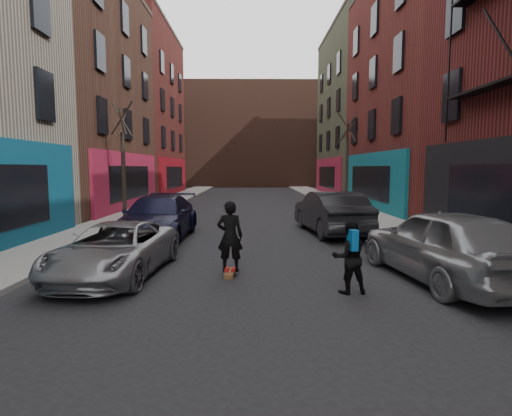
{
  "coord_description": "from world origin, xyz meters",
  "views": [
    {
      "loc": [
        0.08,
        -1.69,
        2.6
      ],
      "look_at": [
        0.19,
        8.16,
        1.6
      ],
      "focal_mm": 28.0,
      "sensor_mm": 36.0,
      "label": 1
    }
  ],
  "objects_px": {
    "tree_left_far": "(123,152)",
    "parked_left_end": "(158,218)",
    "skateboard": "(230,273)",
    "parked_left_far": "(116,250)",
    "skateboarder": "(230,236)",
    "tree_right_far": "(347,153)",
    "pedestrian": "(349,257)",
    "parked_right_far": "(444,244)",
    "parked_right_end": "(330,212)"
  },
  "relations": [
    {
      "from": "tree_left_far",
      "to": "parked_left_end",
      "type": "relative_size",
      "value": 1.19
    },
    {
      "from": "skateboarder",
      "to": "pedestrian",
      "type": "xyz_separation_m",
      "value": [
        2.54,
        -1.41,
        -0.19
      ]
    },
    {
      "from": "parked_right_far",
      "to": "parked_right_end",
      "type": "relative_size",
      "value": 0.99
    },
    {
      "from": "parked_right_far",
      "to": "parked_right_end",
      "type": "bearing_deg",
      "value": -86.9
    },
    {
      "from": "parked_right_end",
      "to": "skateboarder",
      "type": "distance_m",
      "value": 7.15
    },
    {
      "from": "parked_right_far",
      "to": "tree_right_far",
      "type": "bearing_deg",
      "value": -103.59
    },
    {
      "from": "tree_left_far",
      "to": "tree_right_far",
      "type": "xyz_separation_m",
      "value": [
        12.4,
        6.0,
        0.15
      ]
    },
    {
      "from": "parked_right_far",
      "to": "parked_left_far",
      "type": "bearing_deg",
      "value": -11.91
    },
    {
      "from": "skateboard",
      "to": "parked_left_end",
      "type": "bearing_deg",
      "value": 124.33
    },
    {
      "from": "parked_left_far",
      "to": "parked_left_end",
      "type": "distance_m",
      "value": 4.83
    },
    {
      "from": "tree_left_far",
      "to": "parked_right_end",
      "type": "relative_size",
      "value": 1.28
    },
    {
      "from": "tree_left_far",
      "to": "parked_left_end",
      "type": "distance_m",
      "value": 6.64
    },
    {
      "from": "tree_left_far",
      "to": "skateboard",
      "type": "height_order",
      "value": "tree_left_far"
    },
    {
      "from": "parked_left_end",
      "to": "skateboarder",
      "type": "xyz_separation_m",
      "value": [
        2.86,
        -4.82,
        0.16
      ]
    },
    {
      "from": "parked_left_end",
      "to": "skateboard",
      "type": "xyz_separation_m",
      "value": [
        2.86,
        -4.82,
        -0.74
      ]
    },
    {
      "from": "tree_right_far",
      "to": "pedestrian",
      "type": "relative_size",
      "value": 4.52
    },
    {
      "from": "tree_left_far",
      "to": "tree_right_far",
      "type": "relative_size",
      "value": 0.96
    },
    {
      "from": "parked_left_far",
      "to": "parked_right_far",
      "type": "bearing_deg",
      "value": -0.09
    },
    {
      "from": "tree_right_far",
      "to": "parked_left_end",
      "type": "bearing_deg",
      "value": -129.85
    },
    {
      "from": "pedestrian",
      "to": "skateboarder",
      "type": "bearing_deg",
      "value": -35.67
    },
    {
      "from": "skateboarder",
      "to": "pedestrian",
      "type": "bearing_deg",
      "value": 154.58
    },
    {
      "from": "tree_left_far",
      "to": "parked_right_far",
      "type": "bearing_deg",
      "value": -45.21
    },
    {
      "from": "tree_left_far",
      "to": "parked_left_far",
      "type": "xyz_separation_m",
      "value": [
        3.0,
        -10.21,
        -2.75
      ]
    },
    {
      "from": "tree_right_far",
      "to": "skateboarder",
      "type": "height_order",
      "value": "tree_right_far"
    },
    {
      "from": "parked_left_end",
      "to": "skateboarder",
      "type": "distance_m",
      "value": 5.61
    },
    {
      "from": "parked_right_end",
      "to": "tree_left_far",
      "type": "bearing_deg",
      "value": -30.26
    },
    {
      "from": "parked_right_far",
      "to": "pedestrian",
      "type": "height_order",
      "value": "parked_right_far"
    },
    {
      "from": "parked_left_far",
      "to": "parked_right_end",
      "type": "xyz_separation_m",
      "value": [
        6.4,
        6.15,
        0.2
      ]
    },
    {
      "from": "pedestrian",
      "to": "parked_left_end",
      "type": "bearing_deg",
      "value": -55.7
    },
    {
      "from": "parked_left_far",
      "to": "skateboarder",
      "type": "xyz_separation_m",
      "value": [
        2.76,
        -0.0,
        0.32
      ]
    },
    {
      "from": "skateboarder",
      "to": "parked_right_far",
      "type": "bearing_deg",
      "value": 177.23
    },
    {
      "from": "parked_left_end",
      "to": "skateboarder",
      "type": "height_order",
      "value": "skateboarder"
    },
    {
      "from": "parked_left_far",
      "to": "pedestrian",
      "type": "relative_size",
      "value": 3.04
    },
    {
      "from": "tree_right_far",
      "to": "parked_left_far",
      "type": "distance_m",
      "value": 18.96
    },
    {
      "from": "parked_right_end",
      "to": "parked_right_far",
      "type": "bearing_deg",
      "value": 93.92
    },
    {
      "from": "pedestrian",
      "to": "tree_left_far",
      "type": "bearing_deg",
      "value": -61.06
    },
    {
      "from": "parked_right_end",
      "to": "pedestrian",
      "type": "height_order",
      "value": "parked_right_end"
    },
    {
      "from": "parked_right_end",
      "to": "skateboard",
      "type": "height_order",
      "value": "parked_right_end"
    },
    {
      "from": "parked_right_end",
      "to": "skateboard",
      "type": "xyz_separation_m",
      "value": [
        -3.64,
        -6.15,
        -0.79
      ]
    },
    {
      "from": "skateboarder",
      "to": "tree_left_far",
      "type": "bearing_deg",
      "value": -56.9
    },
    {
      "from": "parked_right_far",
      "to": "skateboard",
      "type": "relative_size",
      "value": 6.29
    },
    {
      "from": "tree_left_far",
      "to": "skateboard",
      "type": "distance_m",
      "value": 12.18
    },
    {
      "from": "tree_right_far",
      "to": "parked_left_far",
      "type": "height_order",
      "value": "tree_right_far"
    },
    {
      "from": "parked_left_far",
      "to": "skateboarder",
      "type": "height_order",
      "value": "skateboarder"
    },
    {
      "from": "parked_right_far",
      "to": "parked_left_end",
      "type": "bearing_deg",
      "value": -42.39
    },
    {
      "from": "tree_left_far",
      "to": "pedestrian",
      "type": "relative_size",
      "value": 4.32
    },
    {
      "from": "parked_left_far",
      "to": "skateboard",
      "type": "height_order",
      "value": "parked_left_far"
    },
    {
      "from": "tree_left_far",
      "to": "parked_right_end",
      "type": "height_order",
      "value": "tree_left_far"
    },
    {
      "from": "parked_right_far",
      "to": "skateboarder",
      "type": "xyz_separation_m",
      "value": [
        -4.93,
        0.56,
        0.1
      ]
    },
    {
      "from": "skateboarder",
      "to": "skateboard",
      "type": "bearing_deg",
      "value": -0.0
    }
  ]
}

